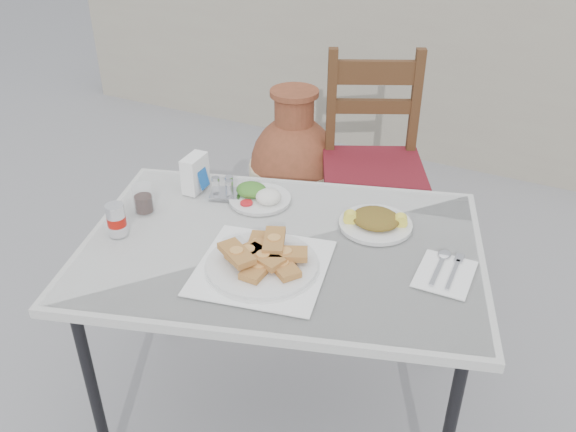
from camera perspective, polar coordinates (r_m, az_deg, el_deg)
The scene contains 12 objects.
cafe_table at distance 1.93m, azimuth -0.58°, elevation -3.81°, with size 1.43×1.17×0.75m.
pide_plate at distance 1.78m, azimuth -2.45°, elevation -3.97°, with size 0.44×0.44×0.08m.
salad_rice_plate at distance 2.11m, azimuth -2.71°, elevation 1.94°, with size 0.22×0.22×0.05m.
salad_chopped_plate at distance 1.99m, azimuth 8.20°, elevation -0.45°, with size 0.24×0.24×0.05m.
soda_can at distance 1.99m, azimuth -15.76°, elevation -0.34°, with size 0.06×0.06×0.11m.
cola_glass at distance 2.10m, azimuth -13.39°, elevation 1.46°, with size 0.07×0.07×0.10m.
napkin_holder at distance 2.18m, azimuth -8.68°, elevation 3.97°, with size 0.07×0.11×0.13m.
condiment_caddy at distance 2.15m, azimuth -5.85°, elevation 2.46°, with size 0.13×0.12×0.08m.
cutlery_napkin at distance 1.84m, azimuth 14.50°, elevation -4.93°, with size 0.16×0.21×0.01m.
chair at distance 2.88m, azimuth 7.93°, elevation 4.82°, with size 0.61×0.61×1.03m.
terracotta_urn at distance 3.15m, azimuth 0.56°, elevation 4.33°, with size 0.46×0.46×0.80m.
back_wall at distance 4.03m, azimuth 17.57°, elevation 12.64°, with size 6.00×0.25×1.20m, color gray.
Camera 1 is at (0.58, -1.30, 1.83)m, focal length 38.00 mm.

